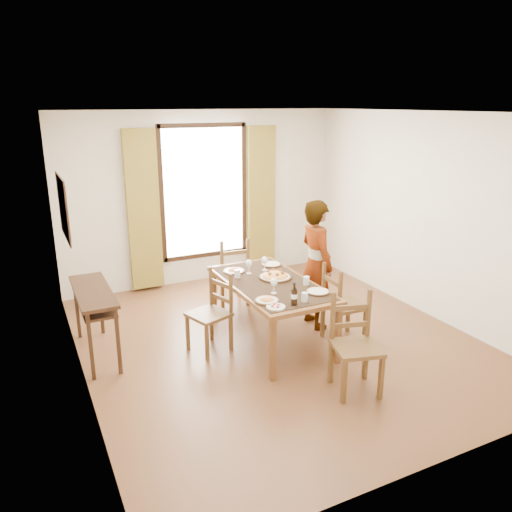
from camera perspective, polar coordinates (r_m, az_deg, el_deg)
name	(u,v)px	position (r m, az deg, el deg)	size (l,w,h in m)	color
ground	(277,340)	(6.23, 2.42, -9.59)	(5.00, 5.00, 0.00)	#4C2917
room_shell	(273,216)	(5.81, 1.97, 4.64)	(4.60, 5.10, 2.74)	silver
console_table	(93,299)	(5.91, -18.09, -4.73)	(0.38, 1.20, 0.80)	#322110
dining_table	(270,287)	(5.96, 1.67, -3.58)	(0.94, 1.79, 0.76)	brown
chair_west	(211,314)	(5.86, -5.16, -6.65)	(0.53, 0.53, 0.95)	brown
chair_north	(232,273)	(7.13, -2.81, -1.99)	(0.48, 0.48, 1.00)	brown
chair_south	(355,347)	(5.15, 11.27, -10.17)	(0.54, 0.54, 1.00)	brown
chair_east	(342,306)	(6.11, 9.80, -5.70)	(0.45, 0.45, 0.97)	brown
man	(316,264)	(6.39, 6.89, -0.94)	(0.42, 0.62, 1.66)	gray
plate_sw	(267,299)	(5.37, 1.25, -4.94)	(0.27, 0.27, 0.05)	silver
plate_se	(318,290)	(5.65, 7.09, -3.91)	(0.27, 0.27, 0.05)	silver
plate_nw	(234,270)	(6.29, -2.54, -1.57)	(0.27, 0.27, 0.05)	silver
plate_ne	(271,263)	(6.54, 1.75, -0.82)	(0.27, 0.27, 0.05)	silver
pasta_platter	(275,274)	(6.05, 2.21, -2.11)	(0.40, 0.40, 0.10)	red
caprese_plate	(276,306)	(5.21, 2.27, -5.72)	(0.20, 0.20, 0.04)	silver
wine_glass_a	(274,286)	(5.56, 2.06, -3.42)	(0.08, 0.08, 0.18)	white
wine_glass_b	(265,263)	(6.31, 0.99, -0.86)	(0.08, 0.08, 0.18)	white
wine_glass_c	(249,267)	(6.19, -0.81, -1.23)	(0.08, 0.08, 0.18)	white
tumbler_a	(306,281)	(5.86, 5.77, -2.82)	(0.07, 0.07, 0.10)	silver
tumbler_b	(237,274)	(6.07, -2.16, -2.04)	(0.07, 0.07, 0.10)	silver
tumbler_c	(305,297)	(5.38, 5.59, -4.70)	(0.07, 0.07, 0.10)	silver
wine_bottle	(294,294)	(5.26, 4.40, -4.33)	(0.07, 0.07, 0.25)	black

